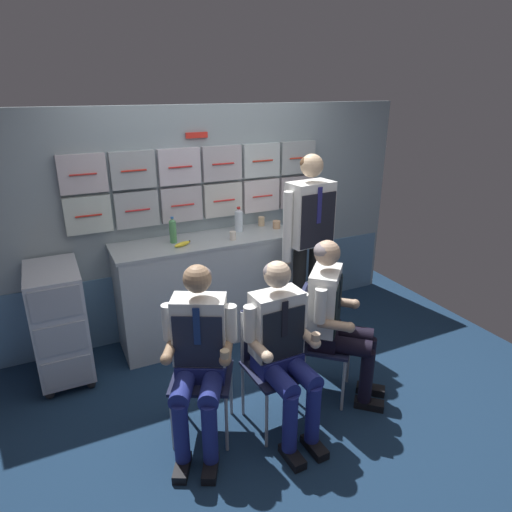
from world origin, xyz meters
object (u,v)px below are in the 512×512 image
(crew_member_left, at_px, (199,351))
(snack_banana, at_px, (182,244))
(crew_member_by_counter, at_px, (335,314))
(folding_chair_right, at_px, (270,352))
(folding_chair_by_counter, at_px, (313,331))
(water_bottle_clear, at_px, (239,220))
(crew_member_standing, at_px, (309,233))
(crew_member_right, at_px, (283,344))
(service_trolley, at_px, (59,321))
(folding_chair_left, at_px, (203,359))
(paper_cup_blue, at_px, (233,235))

(crew_member_left, height_order, snack_banana, crew_member_left)
(crew_member_by_counter, bearing_deg, folding_chair_right, -179.23)
(folding_chair_by_counter, height_order, water_bottle_clear, water_bottle_clear)
(crew_member_standing, bearing_deg, crew_member_right, -129.42)
(water_bottle_clear, bearing_deg, service_trolley, -174.06)
(service_trolley, bearing_deg, crew_member_right, -45.31)
(crew_member_right, distance_m, crew_member_standing, 1.31)
(service_trolley, distance_m, snack_banana, 1.17)
(service_trolley, relative_size, crew_member_by_counter, 0.76)
(crew_member_standing, height_order, snack_banana, crew_member_standing)
(folding_chair_left, bearing_deg, crew_member_standing, 28.14)
(crew_member_by_counter, distance_m, paper_cup_blue, 1.23)
(folding_chair_by_counter, xyz_separation_m, water_bottle_clear, (-0.07, 1.23, 0.57))
(folding_chair_left, bearing_deg, service_trolley, 129.59)
(crew_member_standing, relative_size, paper_cup_blue, 22.60)
(crew_member_standing, distance_m, paper_cup_blue, 0.68)
(folding_chair_right, xyz_separation_m, paper_cup_blue, (0.21, 1.14, 0.50))
(folding_chair_by_counter, relative_size, crew_member_by_counter, 0.67)
(folding_chair_by_counter, bearing_deg, folding_chair_left, 178.99)
(folding_chair_left, bearing_deg, folding_chair_right, -16.20)
(crew_member_by_counter, height_order, water_bottle_clear, crew_member_by_counter)
(service_trolley, distance_m, crew_member_right, 1.89)
(crew_member_right, bearing_deg, water_bottle_clear, 76.91)
(crew_member_by_counter, xyz_separation_m, paper_cup_blue, (-0.34, 1.13, 0.33))
(folding_chair_by_counter, xyz_separation_m, crew_member_by_counter, (0.12, -0.11, 0.17))
(crew_member_by_counter, height_order, paper_cup_blue, crew_member_by_counter)
(crew_member_standing, bearing_deg, snack_banana, 160.93)
(crew_member_standing, height_order, paper_cup_blue, crew_member_standing)
(service_trolley, xyz_separation_m, crew_member_right, (1.32, -1.34, 0.17))
(folding_chair_by_counter, relative_size, water_bottle_clear, 3.60)
(water_bottle_clear, bearing_deg, crew_member_left, -123.09)
(crew_member_left, xyz_separation_m, crew_member_standing, (1.33, 0.82, 0.38))
(crew_member_left, height_order, folding_chair_by_counter, crew_member_left)
(service_trolley, relative_size, folding_chair_right, 1.13)
(service_trolley, bearing_deg, water_bottle_clear, 5.94)
(water_bottle_clear, bearing_deg, crew_member_right, -103.09)
(crew_member_standing, height_order, water_bottle_clear, crew_member_standing)
(crew_member_standing, xyz_separation_m, snack_banana, (-1.06, 0.37, -0.06))
(crew_member_left, relative_size, crew_member_standing, 0.71)
(folding_chair_right, relative_size, paper_cup_blue, 10.97)
(crew_member_standing, bearing_deg, water_bottle_clear, 129.08)
(folding_chair_by_counter, distance_m, snack_banana, 1.35)
(crew_member_by_counter, relative_size, crew_member_standing, 0.72)
(crew_member_by_counter, relative_size, paper_cup_blue, 16.32)
(crew_member_left, xyz_separation_m, folding_chair_by_counter, (0.96, 0.13, -0.16))
(water_bottle_clear, bearing_deg, folding_chair_left, -123.73)
(crew_member_standing, distance_m, snack_banana, 1.12)
(service_trolley, distance_m, folding_chair_right, 1.77)
(crew_member_right, xyz_separation_m, paper_cup_blue, (0.20, 1.30, 0.35))
(service_trolley, height_order, folding_chair_left, service_trolley)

